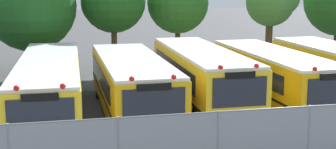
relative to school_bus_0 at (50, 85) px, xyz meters
name	(u,v)px	position (x,y,z in m)	size (l,w,h in m)	color
ground_plane	(203,108)	(6.56, -0.12, -1.34)	(160.00, 160.00, 0.00)	#424244
school_bus_0	(50,85)	(0.00, 0.00, 0.00)	(2.70, 11.63, 2.53)	yellow
school_bus_1	(132,83)	(3.37, -0.29, 0.00)	(2.69, 9.75, 2.53)	#EAA80C
school_bus_2	(201,76)	(6.46, -0.06, 0.11)	(2.49, 9.80, 2.76)	yellow
school_bus_3	(273,76)	(9.76, -0.30, 0.03)	(2.62, 9.64, 2.60)	#EAA80C
tree_1	(30,7)	(-1.12, 8.57, 2.80)	(5.16, 5.16, 6.75)	#4C3823
tree_2	(111,2)	(3.53, 9.33, 3.02)	(3.90, 3.90, 6.38)	#4C3823
tree_3	(177,3)	(7.79, 9.93, 2.87)	(3.92, 3.92, 6.19)	#4C3823
tree_4	(273,1)	(14.39, 10.01, 2.93)	(3.47, 3.24, 5.83)	#4C3823
chainlink_fence	(264,143)	(5.99, -7.94, -0.26)	(19.12, 0.07, 2.09)	#9EA0A3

